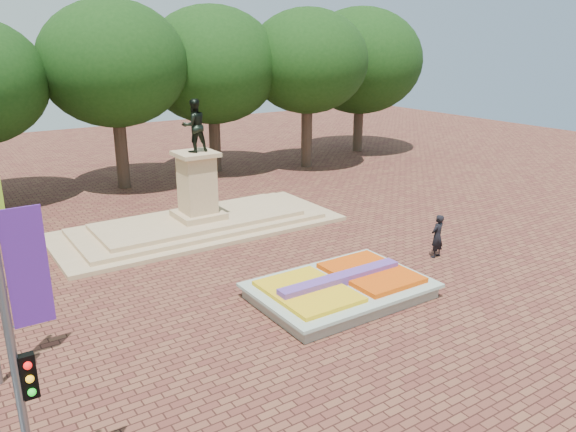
% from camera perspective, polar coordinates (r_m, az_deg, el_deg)
% --- Properties ---
extents(ground, '(90.00, 90.00, 0.00)m').
position_cam_1_polar(ground, '(21.86, -0.05, -7.00)').
color(ground, brown).
rests_on(ground, ground).
extents(flower_bed, '(6.30, 4.30, 0.91)m').
position_cam_1_polar(flower_bed, '(20.79, 5.40, -7.30)').
color(flower_bed, gray).
rests_on(flower_bed, ground).
extents(monument, '(14.00, 6.00, 6.40)m').
position_cam_1_polar(monument, '(28.13, -9.08, 0.41)').
color(monument, tan).
rests_on(monument, ground).
extents(tree_row_back, '(44.80, 8.80, 10.43)m').
position_cam_1_polar(tree_row_back, '(37.11, -12.84, 13.47)').
color(tree_row_back, '#34271C').
rests_on(tree_row_back, ground).
extents(pedestrian, '(0.77, 0.57, 1.92)m').
position_cam_1_polar(pedestrian, '(25.01, 14.92, -1.99)').
color(pedestrian, black).
rests_on(pedestrian, ground).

